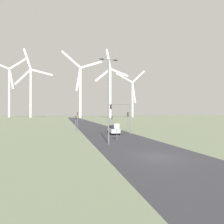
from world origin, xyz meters
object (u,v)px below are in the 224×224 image
Objects in this scene: streetlamp at (109,92)px; traffic_light_post_mid_right at (112,119)px; traffic_light_post_near_left at (76,120)px; car_approaching at (114,130)px; traffic_light_mast_overhead at (122,112)px; wind_turbine_far_right at (132,95)px; traffic_light_post_near_right at (128,118)px; wind_turbine_far_left at (9,88)px; wind_turbine_left at (31,88)px; stop_sign_near at (117,129)px; wind_turbine_right at (110,88)px; traffic_light_post_mid_left at (77,116)px; wind_turbine_center at (80,87)px.

traffic_light_post_mid_right is at bearing 73.44° from streetlamp.
streetlamp reaches higher than traffic_light_post_near_left.
streetlamp is 13.44m from car_approaching.
streetlamp is 20.68m from traffic_light_post_near_left.
wind_turbine_far_right reaches higher than traffic_light_mast_overhead.
traffic_light_post_near_right reaches higher than car_approaching.
wind_turbine_far_right is at bearing -13.35° from wind_turbine_far_left.
wind_turbine_far_right is (107.23, -13.29, -5.48)m from wind_turbine_left.
traffic_light_post_near_left is 11.33m from car_approaching.
traffic_light_mast_overhead is at bearing 64.87° from stop_sign_near.
wind_turbine_far_left is (-68.53, 180.50, 27.89)m from traffic_light_mast_overhead.
streetlamp is at bearing -71.69° from wind_turbine_far_left.
stop_sign_near is 0.04× the size of wind_turbine_right.
traffic_light_mast_overhead is (7.32, -20.30, 1.15)m from traffic_light_post_mid_left.
wind_turbine_left reaches higher than traffic_light_post_mid_right.
traffic_light_post_near_left reaches higher than car_approaching.
traffic_light_post_mid_left reaches higher than traffic_light_post_near_right.
wind_turbine_left reaches higher than car_approaching.
wind_turbine_far_left is at bearing 110.91° from traffic_light_post_mid_left.
wind_turbine_center is (1.42, 113.29, 26.28)m from traffic_light_post_mid_right.
car_approaching is 0.06× the size of wind_turbine_right.
wind_turbine_left reaches higher than stop_sign_near.
traffic_light_post_mid_left is 1.09× the size of car_approaching.
wind_turbine_right is (28.31, 121.31, 25.17)m from traffic_light_post_near_right.
streetlamp is at bearing -81.26° from traffic_light_post_near_left.
traffic_light_post_mid_left is at bearing 98.04° from stop_sign_near.
car_approaching is (7.05, -8.70, -1.72)m from traffic_light_post_near_left.
traffic_light_post_mid_right is 0.06× the size of wind_turbine_far_right.
wind_turbine_far_right reaches higher than car_approaching.
stop_sign_near is at bearing -81.96° from traffic_light_post_mid_left.
wind_turbine_far_left is 0.95× the size of wind_turbine_left.
wind_turbine_center is at bearing -35.26° from wind_turbine_left.
traffic_light_post_near_left is 0.06× the size of wind_turbine_center.
wind_turbine_left is 1.29× the size of wind_turbine_far_right.
wind_turbine_far_right reaches higher than traffic_light_post_mid_left.
car_approaching is (3.98, 11.26, -6.18)m from streetlamp.
streetlamp reaches higher than traffic_light_post_mid_left.
wind_turbine_center is 63.12m from wind_turbine_far_right.
wind_turbine_left is at bearing -36.24° from wind_turbine_far_left.
car_approaching is at bearing -143.96° from traffic_light_post_near_right.
wind_turbine_far_left is 1.04× the size of wind_turbine_right.
streetlamp is at bearing -105.08° from wind_turbine_right.
wind_turbine_right is at bearing 75.26° from traffic_light_post_mid_right.
traffic_light_post_mid_right is 116.31m from wind_turbine_center.
traffic_light_post_mid_right is (9.49, -4.72, -0.81)m from traffic_light_post_mid_left.
streetlamp is 202.34m from wind_turbine_far_left.
traffic_light_post_near_right is at bearing 56.77° from traffic_light_mast_overhead.
traffic_light_mast_overhead is 4.04m from car_approaching.
wind_turbine_left is (24.54, -17.98, -1.67)m from wind_turbine_far_left.
wind_turbine_far_right is at bearing 67.03° from traffic_light_mast_overhead.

